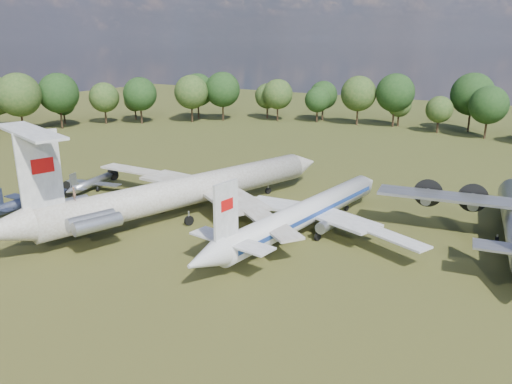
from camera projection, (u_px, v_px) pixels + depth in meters
The scene contains 6 objects.
ground at pixel (209, 216), 67.02m from camera, with size 300.00×300.00×0.00m, color #263D14.
il62_airliner at pixel (188, 196), 66.60m from camera, with size 42.52×55.27×5.42m, color silver, non-canonical shape.
tu104_jet at pixel (305, 218), 60.44m from camera, with size 31.08×41.44×4.14m, color beige, non-canonical shape.
small_prop_west at pixel (30, 203), 69.06m from camera, with size 10.57×14.41×2.11m, color black, non-canonical shape.
small_prop_northwest at pixel (92, 185), 78.19m from camera, with size 9.43×12.86×1.89m, color #929499, non-canonical shape.
person_on_il62 at pixel (74, 194), 55.94m from camera, with size 0.57×0.38×1.57m, color brown.
Camera 1 is at (38.80, -50.16, 22.83)m, focal length 35.00 mm.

